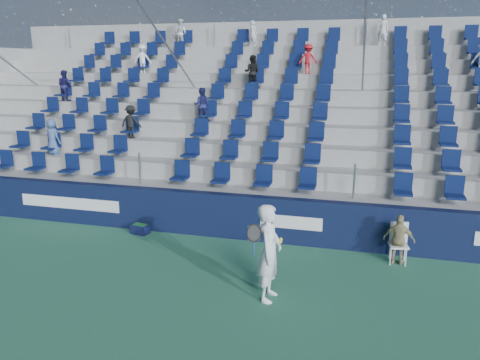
% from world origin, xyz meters
% --- Properties ---
extents(ground, '(70.00, 70.00, 0.00)m').
position_xyz_m(ground, '(0.00, 0.00, 0.00)').
color(ground, '#317352').
rests_on(ground, ground).
extents(sponsor_wall, '(24.00, 0.32, 1.20)m').
position_xyz_m(sponsor_wall, '(0.00, 3.15, 0.60)').
color(sponsor_wall, '#0F1637').
rests_on(sponsor_wall, ground).
extents(grandstand, '(24.00, 8.17, 6.63)m').
position_xyz_m(grandstand, '(-0.01, 8.24, 2.13)').
color(grandstand, '#A7A7A1').
rests_on(grandstand, ground).
extents(tennis_player, '(0.69, 0.73, 1.96)m').
position_xyz_m(tennis_player, '(1.53, 0.08, 0.98)').
color(tennis_player, white).
rests_on(tennis_player, ground).
extents(line_judge_chair, '(0.48, 0.49, 0.95)m').
position_xyz_m(line_judge_chair, '(4.11, 2.65, 0.54)').
color(line_judge_chair, white).
rests_on(line_judge_chair, ground).
extents(line_judge, '(0.74, 0.41, 1.20)m').
position_xyz_m(line_judge, '(4.11, 2.50, 0.60)').
color(line_judge, tan).
rests_on(line_judge, ground).
extents(ball_bin, '(0.52, 0.39, 0.27)m').
position_xyz_m(ball_bin, '(-2.64, 2.75, 0.15)').
color(ball_bin, '#0E1236').
rests_on(ball_bin, ground).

